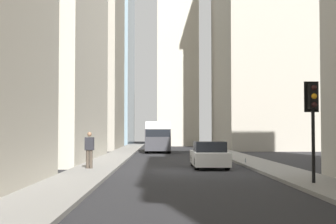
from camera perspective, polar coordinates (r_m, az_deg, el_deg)
name	(u,v)px	position (r m, az deg, el deg)	size (l,w,h in m)	color
ground_plane	(185,171)	(23.69, 2.03, -7.03)	(135.00, 135.00, 0.00)	#262628
sidewalk_right	(93,170)	(23.87, -8.89, -6.80)	(90.00, 2.20, 0.14)	gray
sidewalk_left	(277,170)	(24.34, 12.75, -6.68)	(90.00, 2.20, 0.14)	gray
building_left_far	(263,28)	(57.00, 11.18, 9.72)	(17.60, 10.50, 27.51)	#A8A091
building_right_far	(75,13)	(55.20, -10.94, 11.48)	(12.75, 10.50, 30.09)	#A8A091
church_spire	(177,20)	(66.71, 1.11, 10.82)	(5.99, 5.99, 32.69)	beige
delivery_truck	(158,137)	(44.64, -1.19, -2.93)	(6.46, 2.25, 2.84)	silver
sedan_white	(209,156)	(25.77, 4.91, -5.16)	(4.30, 1.78, 1.42)	silver
traffic_light_foreground	(313,108)	(17.79, 16.79, 0.45)	(0.43, 0.52, 3.60)	black
pedestrian	(89,148)	(23.91, -9.30, -4.28)	(0.26, 0.44, 1.78)	#473D33
discarded_bottle	(246,160)	(28.57, 9.17, -5.69)	(0.07, 0.07, 0.27)	#999EA3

